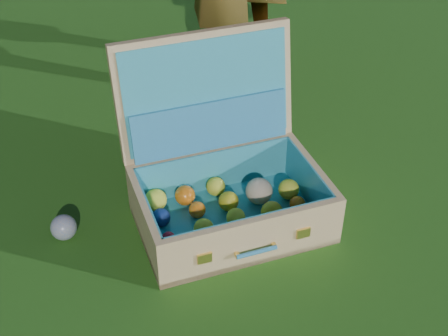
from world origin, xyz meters
TOP-DOWN VIEW (x-y plane):
  - ground at (0.00, 0.00)m, footprint 60.00×60.00m
  - stray_ball at (-0.40, 0.03)m, footprint 0.08×0.08m
  - suitcase at (0.09, 0.00)m, footprint 0.57×0.51m

SIDE VIEW (x-z plane):
  - ground at x=0.00m, z-range 0.00..0.00m
  - stray_ball at x=-0.40m, z-range 0.00..0.08m
  - suitcase at x=0.09m, z-range -0.12..0.42m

